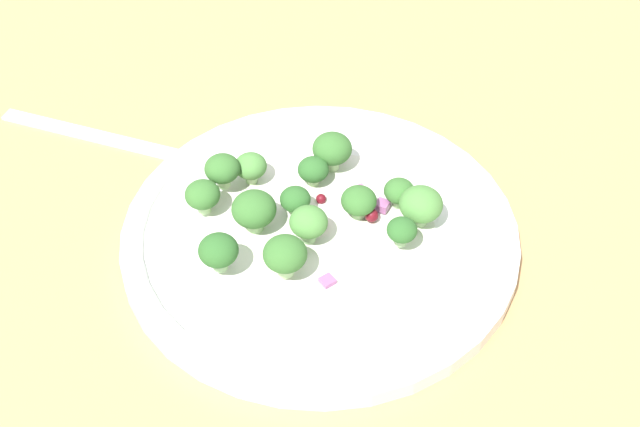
# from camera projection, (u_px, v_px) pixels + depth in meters

# --- Properties ---
(ground_plane) EXTENTS (1.80, 1.80, 0.02)m
(ground_plane) POSITION_uv_depth(u_px,v_px,m) (345.00, 274.00, 0.58)
(ground_plane) COLOR tan
(plate) EXTENTS (0.27, 0.27, 0.02)m
(plate) POSITION_uv_depth(u_px,v_px,m) (320.00, 233.00, 0.58)
(plate) COLOR white
(plate) RESTS_ON ground_plane
(dressing_pool) EXTENTS (0.15, 0.15, 0.00)m
(dressing_pool) POSITION_uv_depth(u_px,v_px,m) (320.00, 228.00, 0.58)
(dressing_pool) COLOR white
(dressing_pool) RESTS_ON plate
(broccoli_floret_0) EXTENTS (0.02, 0.02, 0.02)m
(broccoli_floret_0) POSITION_uv_depth(u_px,v_px,m) (399.00, 191.00, 0.58)
(broccoli_floret_0) COLOR #8EB77A
(broccoli_floret_0) RESTS_ON plate
(broccoli_floret_1) EXTENTS (0.02, 0.02, 0.02)m
(broccoli_floret_1) POSITION_uv_depth(u_px,v_px,m) (402.00, 228.00, 0.55)
(broccoli_floret_1) COLOR #8EB77A
(broccoli_floret_1) RESTS_ON plate
(broccoli_floret_2) EXTENTS (0.02, 0.02, 0.02)m
(broccoli_floret_2) POSITION_uv_depth(u_px,v_px,m) (203.00, 195.00, 0.58)
(broccoli_floret_2) COLOR #ADD18E
(broccoli_floret_2) RESTS_ON plate
(broccoli_floret_3) EXTENTS (0.03, 0.03, 0.03)m
(broccoli_floret_3) POSITION_uv_depth(u_px,v_px,m) (309.00, 223.00, 0.56)
(broccoli_floret_3) COLOR #8EB77A
(broccoli_floret_3) RESTS_ON plate
(broccoli_floret_4) EXTENTS (0.03, 0.03, 0.03)m
(broccoli_floret_4) POSITION_uv_depth(u_px,v_px,m) (421.00, 205.00, 0.57)
(broccoli_floret_4) COLOR #9EC684
(broccoli_floret_4) RESTS_ON plate
(broccoli_floret_5) EXTENTS (0.03, 0.03, 0.03)m
(broccoli_floret_5) POSITION_uv_depth(u_px,v_px,m) (254.00, 210.00, 0.56)
(broccoli_floret_5) COLOR #9EC684
(broccoli_floret_5) RESTS_ON plate
(broccoli_floret_6) EXTENTS (0.03, 0.03, 0.03)m
(broccoli_floret_6) POSITION_uv_depth(u_px,v_px,m) (285.00, 255.00, 0.53)
(broccoli_floret_6) COLOR #ADD18E
(broccoli_floret_6) RESTS_ON plate
(broccoli_floret_7) EXTENTS (0.03, 0.03, 0.03)m
(broccoli_floret_7) POSITION_uv_depth(u_px,v_px,m) (332.00, 149.00, 0.61)
(broccoli_floret_7) COLOR #ADD18E
(broccoli_floret_7) RESTS_ON plate
(broccoli_floret_8) EXTENTS (0.02, 0.02, 0.02)m
(broccoli_floret_8) POSITION_uv_depth(u_px,v_px,m) (251.00, 167.00, 0.60)
(broccoli_floret_8) COLOR #ADD18E
(broccoli_floret_8) RESTS_ON plate
(broccoli_floret_9) EXTENTS (0.02, 0.02, 0.02)m
(broccoli_floret_9) POSITION_uv_depth(u_px,v_px,m) (359.00, 201.00, 0.58)
(broccoli_floret_9) COLOR #8EB77A
(broccoli_floret_9) RESTS_ON plate
(broccoli_floret_10) EXTENTS (0.02, 0.02, 0.02)m
(broccoli_floret_10) POSITION_uv_depth(u_px,v_px,m) (295.00, 200.00, 0.58)
(broccoli_floret_10) COLOR #ADD18E
(broccoli_floret_10) RESTS_ON plate
(broccoli_floret_11) EXTENTS (0.02, 0.02, 0.02)m
(broccoli_floret_11) POSITION_uv_depth(u_px,v_px,m) (222.00, 169.00, 0.59)
(broccoli_floret_11) COLOR #ADD18E
(broccoli_floret_11) RESTS_ON plate
(broccoli_floret_12) EXTENTS (0.03, 0.03, 0.03)m
(broccoli_floret_12) POSITION_uv_depth(u_px,v_px,m) (218.00, 251.00, 0.54)
(broccoli_floret_12) COLOR #8EB77A
(broccoli_floret_12) RESTS_ON plate
(broccoli_floret_13) EXTENTS (0.02, 0.02, 0.02)m
(broccoli_floret_13) POSITION_uv_depth(u_px,v_px,m) (313.00, 170.00, 0.60)
(broccoli_floret_13) COLOR #ADD18E
(broccoli_floret_13) RESTS_ON plate
(cranberry_0) EXTENTS (0.01, 0.01, 0.01)m
(cranberry_0) POSITION_uv_depth(u_px,v_px,m) (372.00, 215.00, 0.58)
(cranberry_0) COLOR maroon
(cranberry_0) RESTS_ON plate
(cranberry_1) EXTENTS (0.01, 0.01, 0.01)m
(cranberry_1) POSITION_uv_depth(u_px,v_px,m) (321.00, 199.00, 0.59)
(cranberry_1) COLOR maroon
(cranberry_1) RESTS_ON plate
(cranberry_2) EXTENTS (0.01, 0.01, 0.01)m
(cranberry_2) POSITION_uv_depth(u_px,v_px,m) (252.00, 196.00, 0.59)
(cranberry_2) COLOR maroon
(cranberry_2) RESTS_ON plate
(cranberry_3) EXTENTS (0.01, 0.01, 0.01)m
(cranberry_3) POSITION_uv_depth(u_px,v_px,m) (329.00, 156.00, 0.62)
(cranberry_3) COLOR maroon
(cranberry_3) RESTS_ON plate
(cranberry_4) EXTENTS (0.01, 0.01, 0.01)m
(cranberry_4) POSITION_uv_depth(u_px,v_px,m) (320.00, 222.00, 0.58)
(cranberry_4) COLOR maroon
(cranberry_4) RESTS_ON plate
(onion_bit_0) EXTENTS (0.01, 0.01, 0.01)m
(onion_bit_0) POSITION_uv_depth(u_px,v_px,m) (360.00, 193.00, 0.60)
(onion_bit_0) COLOR #A35B93
(onion_bit_0) RESTS_ON plate
(onion_bit_1) EXTENTS (0.01, 0.01, 0.01)m
(onion_bit_1) POSITION_uv_depth(u_px,v_px,m) (250.00, 203.00, 0.59)
(onion_bit_1) COLOR #934C84
(onion_bit_1) RESTS_ON plate
(onion_bit_2) EXTENTS (0.01, 0.01, 0.01)m
(onion_bit_2) POSITION_uv_depth(u_px,v_px,m) (382.00, 206.00, 0.59)
(onion_bit_2) COLOR #A35B93
(onion_bit_2) RESTS_ON plate
(onion_bit_3) EXTENTS (0.01, 0.01, 0.00)m
(onion_bit_3) POSITION_uv_depth(u_px,v_px,m) (327.00, 281.00, 0.54)
(onion_bit_3) COLOR #A35B93
(onion_bit_3) RESTS_ON plate
(fork) EXTENTS (0.08, 0.18, 0.01)m
(fork) POSITION_uv_depth(u_px,v_px,m) (124.00, 142.00, 0.66)
(fork) COLOR silver
(fork) RESTS_ON ground_plane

